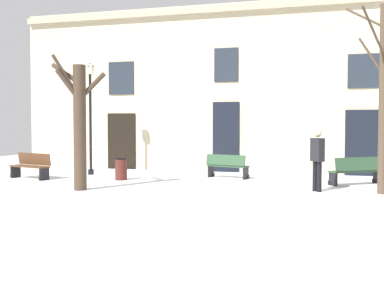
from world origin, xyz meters
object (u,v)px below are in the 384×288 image
at_px(bench_back_to_back_right, 227,166).
at_px(person_by_shop_door, 317,156).
at_px(tree_left_of_center, 383,93).
at_px(litter_bin, 121,169).
at_px(bench_near_center_tree, 357,170).
at_px(streetlamp, 90,107).
at_px(tree_right_of_center, 79,121).
at_px(bench_back_to_back_left, 31,166).

xyz_separation_m(bench_back_to_back_right, person_by_shop_door, (3.12, -2.49, 0.57)).
bearing_deg(tree_left_of_center, litter_bin, 173.38).
distance_m(bench_back_to_back_right, bench_near_center_tree, 4.37).
bearing_deg(streetlamp, litter_bin, -34.53).
relative_size(litter_bin, bench_back_to_back_right, 0.47).
height_order(tree_right_of_center, litter_bin, tree_right_of_center).
bearing_deg(streetlamp, tree_right_of_center, -66.55).
bearing_deg(person_by_shop_door, bench_near_center_tree, -74.21).
relative_size(bench_back_to_back_right, bench_back_to_back_left, 0.93).
bearing_deg(tree_left_of_center, person_by_shop_door, -178.18).
distance_m(tree_left_of_center, bench_near_center_tree, 2.97).
height_order(streetlamp, litter_bin, streetlamp).
xyz_separation_m(tree_right_of_center, tree_left_of_center, (8.42, 1.63, 0.77)).
relative_size(streetlamp, bench_back_to_back_left, 2.47).
height_order(tree_left_of_center, bench_back_to_back_right, tree_left_of_center).
distance_m(bench_near_center_tree, bench_back_to_back_left, 11.03).
height_order(litter_bin, bench_near_center_tree, bench_near_center_tree).
xyz_separation_m(streetlamp, bench_near_center_tree, (9.56, -0.43, -2.11)).
bearing_deg(bench_near_center_tree, bench_back_to_back_right, -42.98).
bearing_deg(bench_near_center_tree, litter_bin, -28.27).
distance_m(bench_near_center_tree, person_by_shop_door, 2.26).
distance_m(streetlamp, bench_back_to_back_right, 5.66).
relative_size(tree_right_of_center, streetlamp, 0.93).
bearing_deg(person_by_shop_door, bench_back_to_back_left, 46.18).
bearing_deg(litter_bin, streetlamp, 145.47).
bearing_deg(bench_back_to_back_right, bench_back_to_back_left, 32.36).
bearing_deg(litter_bin, bench_back_to_back_right, 23.33).
height_order(litter_bin, bench_back_to_back_right, bench_back_to_back_right).
relative_size(tree_right_of_center, bench_back_to_back_right, 2.47).
bearing_deg(streetlamp, bench_back_to_back_right, 2.50).
xyz_separation_m(tree_right_of_center, streetlamp, (-1.67, 3.84, 0.56)).
distance_m(tree_right_of_center, tree_left_of_center, 8.61).
bearing_deg(bench_back_to_back_left, person_by_shop_door, 13.43).
height_order(bench_back_to_back_right, bench_back_to_back_left, bench_back_to_back_left).
bearing_deg(bench_near_center_tree, tree_right_of_center, -10.95).
distance_m(streetlamp, bench_near_center_tree, 9.80).
distance_m(bench_back_to_back_left, person_by_shop_door, 9.78).
xyz_separation_m(litter_bin, bench_back_to_back_right, (3.42, 1.48, 0.06)).
relative_size(litter_bin, person_by_shop_door, 0.41).
height_order(streetlamp, person_by_shop_door, streetlamp).
bearing_deg(person_by_shop_door, streetlamp, 33.83).
xyz_separation_m(bench_back_to_back_right, bench_near_center_tree, (4.32, -0.66, 0.02)).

